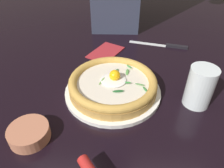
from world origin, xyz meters
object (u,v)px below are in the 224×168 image
at_px(table_knife, 166,45).
at_px(folded_napkin, 105,52).
at_px(drinking_glass, 198,89).
at_px(pizza, 112,84).
at_px(side_bowl, 28,133).

distance_m(table_knife, folded_napkin, 0.25).
relative_size(table_knife, drinking_glass, 2.03).
bearing_deg(folded_napkin, pizza, 98.58).
height_order(side_bowl, folded_napkin, side_bowl).
bearing_deg(folded_napkin, table_knife, -165.85).
height_order(side_bowl, drinking_glass, drinking_glass).
xyz_separation_m(pizza, side_bowl, (0.19, 0.17, -0.02)).
relative_size(side_bowl, drinking_glass, 0.83).
xyz_separation_m(pizza, table_knife, (-0.21, -0.30, -0.03)).
distance_m(table_knife, drinking_glass, 0.34).
distance_m(pizza, table_knife, 0.36).
bearing_deg(drinking_glass, pizza, -8.80).
height_order(pizza, drinking_glass, drinking_glass).
xyz_separation_m(table_knife, drinking_glass, (-0.02, 0.33, 0.04)).
distance_m(side_bowl, drinking_glass, 0.44).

